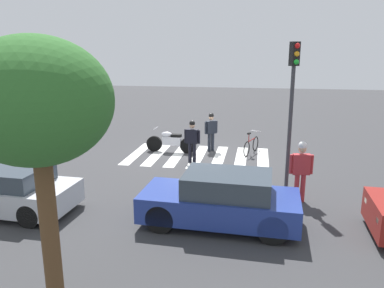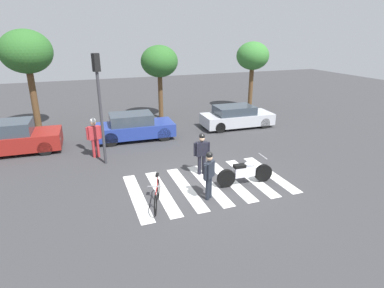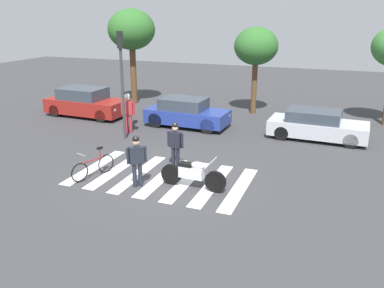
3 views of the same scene
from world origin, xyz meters
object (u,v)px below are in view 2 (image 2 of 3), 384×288
(officer_on_foot, at_px, (202,151))
(car_blue_hatchback, at_px, (134,127))
(pedestrian_bystander, at_px, (94,135))
(leaning_bicycle, at_px, (157,195))
(traffic_light_pole, at_px, (99,93))
(police_motorcycle, at_px, (245,172))
(car_silver_sedan, at_px, (236,117))
(car_maroon_wagon, at_px, (10,138))
(officer_by_motorcycle, at_px, (209,172))

(officer_on_foot, relative_size, car_blue_hatchback, 0.42)
(officer_on_foot, xyz_separation_m, pedestrian_bystander, (-3.81, 3.37, 0.09))
(leaning_bicycle, xyz_separation_m, traffic_light_pole, (-1.22, 4.24, 2.71))
(officer_on_foot, height_order, car_blue_hatchback, officer_on_foot)
(police_motorcycle, height_order, car_silver_sedan, car_silver_sedan)
(officer_on_foot, xyz_separation_m, car_maroon_wagon, (-7.51, 5.34, -0.27))
(car_maroon_wagon, height_order, traffic_light_pole, traffic_light_pole)
(car_blue_hatchback, bearing_deg, police_motorcycle, -66.80)
(car_silver_sedan, bearing_deg, car_maroon_wagon, -179.45)
(leaning_bicycle, bearing_deg, officer_on_foot, 37.48)
(pedestrian_bystander, xyz_separation_m, car_silver_sedan, (8.25, 2.08, -0.46))
(officer_on_foot, height_order, car_maroon_wagon, officer_on_foot)
(car_maroon_wagon, height_order, car_blue_hatchback, car_maroon_wagon)
(pedestrian_bystander, bearing_deg, car_maroon_wagon, 152.08)
(leaning_bicycle, bearing_deg, car_silver_sedan, 46.99)
(traffic_light_pole, bearing_deg, police_motorcycle, -39.53)
(leaning_bicycle, xyz_separation_m, car_silver_sedan, (6.72, 7.20, 0.25))
(officer_by_motorcycle, distance_m, car_blue_hatchback, 7.30)
(leaning_bicycle, height_order, car_blue_hatchback, car_blue_hatchback)
(police_motorcycle, bearing_deg, car_blue_hatchback, 113.20)
(officer_by_motorcycle, bearing_deg, pedestrian_bystander, 121.97)
(car_maroon_wagon, height_order, car_silver_sedan, car_maroon_wagon)
(officer_by_motorcycle, distance_m, traffic_light_pole, 5.71)
(leaning_bicycle, height_order, car_silver_sedan, car_silver_sedan)
(police_motorcycle, height_order, officer_on_foot, officer_on_foot)
(car_silver_sedan, bearing_deg, traffic_light_pole, -159.51)
(police_motorcycle, xyz_separation_m, officer_on_foot, (-1.18, 1.38, 0.51))
(police_motorcycle, bearing_deg, car_maroon_wagon, 142.31)
(leaning_bicycle, distance_m, car_silver_sedan, 9.85)
(car_maroon_wagon, bearing_deg, car_silver_sedan, 0.55)
(police_motorcycle, relative_size, car_blue_hatchback, 0.55)
(leaning_bicycle, bearing_deg, officer_by_motorcycle, -5.12)
(pedestrian_bystander, height_order, car_silver_sedan, pedestrian_bystander)
(officer_by_motorcycle, bearing_deg, car_blue_hatchback, 99.18)
(leaning_bicycle, relative_size, officer_by_motorcycle, 0.97)
(leaning_bicycle, height_order, officer_by_motorcycle, officer_by_motorcycle)
(officer_by_motorcycle, relative_size, pedestrian_bystander, 0.93)
(officer_by_motorcycle, xyz_separation_m, car_maroon_wagon, (-7.00, 7.25, -0.26))
(pedestrian_bystander, relative_size, traffic_light_pole, 0.40)
(pedestrian_bystander, bearing_deg, officer_by_motorcycle, -58.03)
(car_blue_hatchback, xyz_separation_m, car_silver_sedan, (6.11, 0.16, -0.05))
(leaning_bicycle, distance_m, car_maroon_wagon, 8.82)
(police_motorcycle, bearing_deg, officer_by_motorcycle, -162.74)
(police_motorcycle, relative_size, officer_by_motorcycle, 1.29)
(leaning_bicycle, relative_size, car_silver_sedan, 0.39)
(police_motorcycle, bearing_deg, leaning_bicycle, -173.94)
(leaning_bicycle, distance_m, pedestrian_bystander, 5.40)
(pedestrian_bystander, bearing_deg, car_blue_hatchback, 41.93)
(car_silver_sedan, bearing_deg, car_blue_hatchback, -178.50)
(car_blue_hatchback, bearing_deg, leaning_bicycle, -94.93)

